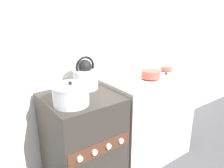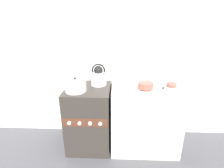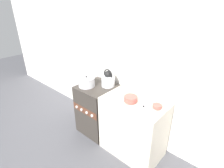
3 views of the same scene
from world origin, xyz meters
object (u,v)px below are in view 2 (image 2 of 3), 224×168
object	(u,v)px
stove	(89,117)
loose_pot_lid	(163,89)
kettle	(99,77)
small_ceramic_bowl	(172,85)
cooking_pot	(75,85)
enamel_bowl	(146,85)

from	to	relation	value
stove	loose_pot_lid	xyz separation A→B (m)	(0.92, -0.09, 0.46)
stove	kettle	xyz separation A→B (m)	(0.13, 0.13, 0.54)
small_ceramic_bowl	loose_pot_lid	distance (m)	0.17
stove	small_ceramic_bowl	xyz separation A→B (m)	(1.05, 0.02, 0.48)
cooking_pot	small_ceramic_bowl	xyz separation A→B (m)	(1.18, 0.12, -0.02)
enamel_bowl	small_ceramic_bowl	world-z (taller)	enamel_bowl
stove	small_ceramic_bowl	bearing A→B (deg)	1.08
stove	kettle	bearing A→B (deg)	44.79
kettle	enamel_bowl	world-z (taller)	kettle
kettle	enamel_bowl	bearing A→B (deg)	-19.16
stove	loose_pot_lid	distance (m)	1.03
small_ceramic_bowl	enamel_bowl	bearing A→B (deg)	-164.26
kettle	cooking_pot	xyz separation A→B (m)	(-0.26, -0.23, -0.03)
stove	cooking_pot	distance (m)	0.53
enamel_bowl	loose_pot_lid	distance (m)	0.21
loose_pot_lid	cooking_pot	bearing A→B (deg)	-179.03
stove	cooking_pot	bearing A→B (deg)	-140.90
stove	loose_pot_lid	size ratio (longest dim) A/B	4.65
cooking_pot	loose_pot_lid	xyz separation A→B (m)	(1.05, 0.02, -0.04)
enamel_bowl	small_ceramic_bowl	distance (m)	0.35
stove	loose_pot_lid	bearing A→B (deg)	-5.29
stove	cooking_pot	size ratio (longest dim) A/B	3.19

